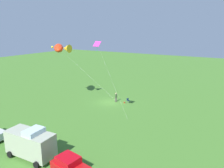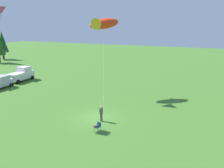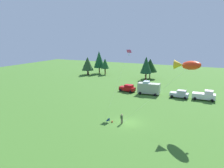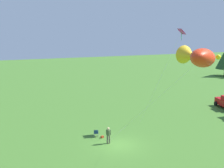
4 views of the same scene
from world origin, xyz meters
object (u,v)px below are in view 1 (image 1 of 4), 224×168
person_kite_flyer (116,97)px  folding_chair (128,100)px  kite_diamond_rainbow (98,47)px  car_red_sedan (71,167)px  kite_large_fish (61,48)px  backpack_on_grass (124,102)px  van_motorhome_grey (31,143)px

person_kite_flyer → folding_chair: person_kite_flyer is taller
folding_chair → kite_diamond_rainbow: kite_diamond_rainbow is taller
car_red_sedan → kite_large_fish: (16.47, -16.66, 8.93)m
person_kite_flyer → kite_large_fish: bearing=-125.7°
person_kite_flyer → folding_chair: (-2.21, -0.69, -0.53)m
kite_diamond_rainbow → backpack_on_grass: bearing=-84.1°
car_red_sedan → folding_chair: bearing=-68.8°
kite_large_fish → folding_chair: bearing=-157.9°
backpack_on_grass → kite_large_fish: kite_large_fish is taller
folding_chair → kite_diamond_rainbow: size_ratio=0.07×
person_kite_flyer → backpack_on_grass: size_ratio=5.44×
kite_diamond_rainbow → person_kite_flyer: bearing=-74.2°
backpack_on_grass → kite_large_fish: bearing=20.5°
backpack_on_grass → van_motorhome_grey: 20.61m
car_red_sedan → kite_large_fish: kite_large_fish is taller
person_kite_flyer → kite_diamond_rainbow: kite_diamond_rainbow is taller
kite_diamond_rainbow → folding_chair: bearing=-87.1°
van_motorhome_grey → kite_large_fish: size_ratio=0.46×
car_red_sedan → van_motorhome_grey: van_motorhome_grey is taller
backpack_on_grass → van_motorhome_grey: size_ratio=0.06×
backpack_on_grass → car_red_sedan: 21.53m
person_kite_flyer → van_motorhome_grey: bearing=-55.3°
folding_chair → van_motorhome_grey: (0.95, 21.10, 1.16)m
kite_large_fish → kite_diamond_rainbow: (-12.16, 5.65, 1.11)m
person_kite_flyer → car_red_sedan: bearing=-40.1°
person_kite_flyer → kite_diamond_rainbow: (-2.73, 9.68, 9.97)m
backpack_on_grass → van_motorhome_grey: (0.45, 20.55, 1.53)m
folding_chair → backpack_on_grass: (0.49, 0.55, -0.38)m
car_red_sedan → kite_large_fish: size_ratio=0.37×
backpack_on_grass → kite_diamond_rainbow: 14.69m
kite_large_fish → person_kite_flyer: bearing=-156.8°
van_motorhome_grey → backpack_on_grass: bearing=85.9°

